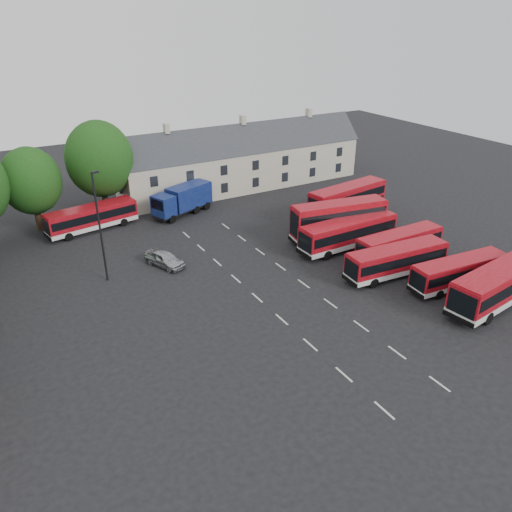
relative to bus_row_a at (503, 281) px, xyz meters
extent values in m
plane|color=black|center=(-17.72, 9.13, -2.08)|extent=(140.00, 140.00, 0.00)
cube|color=beige|center=(-17.72, -4.87, -2.08)|extent=(0.15, 1.80, 0.01)
cube|color=beige|center=(-17.72, -0.87, -2.08)|extent=(0.15, 1.80, 0.01)
cube|color=beige|center=(-17.72, 3.13, -2.08)|extent=(0.15, 1.80, 0.01)
cube|color=beige|center=(-17.72, 7.13, -2.08)|extent=(0.15, 1.80, 0.01)
cube|color=beige|center=(-17.72, 11.13, -2.08)|extent=(0.15, 1.80, 0.01)
cube|color=beige|center=(-17.72, 15.13, -2.08)|extent=(0.15, 1.80, 0.01)
cube|color=beige|center=(-17.72, 19.13, -2.08)|extent=(0.15, 1.80, 0.01)
cube|color=beige|center=(-17.72, 23.13, -2.08)|extent=(0.15, 1.80, 0.01)
cube|color=beige|center=(-17.72, 27.13, -2.08)|extent=(0.15, 1.80, 0.01)
cube|color=beige|center=(-12.72, -4.87, -2.08)|extent=(0.15, 1.80, 0.01)
cube|color=beige|center=(-12.72, -0.87, -2.08)|extent=(0.15, 1.80, 0.01)
cube|color=beige|center=(-12.72, 3.13, -2.08)|extent=(0.15, 1.80, 0.01)
cube|color=beige|center=(-12.72, 7.13, -2.08)|extent=(0.15, 1.80, 0.01)
cube|color=beige|center=(-12.72, 11.13, -2.08)|extent=(0.15, 1.80, 0.01)
cube|color=beige|center=(-12.72, 15.13, -2.08)|extent=(0.15, 1.80, 0.01)
cube|color=beige|center=(-12.72, 19.13, -2.08)|extent=(0.15, 1.80, 0.01)
cube|color=beige|center=(-12.72, 23.13, -2.08)|extent=(0.15, 1.80, 0.01)
cube|color=beige|center=(-12.72, 27.13, -2.08)|extent=(0.15, 1.80, 0.01)
cylinder|color=black|center=(-31.72, 37.13, -0.33)|extent=(0.70, 0.70, 3.50)
ellipsoid|color=#183A10|center=(-31.72, 37.13, 3.73)|extent=(6.60, 6.60, 7.59)
cylinder|color=black|center=(-23.72, 38.13, 0.02)|extent=(0.70, 0.70, 4.20)
ellipsoid|color=#183A10|center=(-23.72, 38.13, 4.89)|extent=(7.92, 7.92, 9.11)
cube|color=beige|center=(-3.72, 39.13, 0.67)|extent=(35.00, 7.00, 5.50)
cube|color=#2D3035|center=(-3.72, 39.13, 3.42)|extent=(35.70, 7.13, 7.13)
cube|color=beige|center=(-14.72, 39.13, 7.38)|extent=(0.60, 0.90, 1.20)
cube|color=beige|center=(-3.72, 39.13, 7.38)|extent=(0.60, 0.90, 1.20)
cube|color=beige|center=(7.28, 39.13, 7.38)|extent=(0.60, 0.90, 1.20)
cube|color=silver|center=(0.00, 0.00, -1.22)|extent=(12.50, 4.26, 0.61)
cube|color=maroon|center=(0.00, 0.00, 0.17)|extent=(12.50, 4.26, 2.17)
cube|color=black|center=(0.00, 0.00, 0.23)|extent=(12.02, 4.26, 1.06)
cube|color=maroon|center=(0.00, 0.00, 1.32)|extent=(12.25, 4.12, 0.13)
cylinder|color=black|center=(-3.74, -1.73, -1.53)|extent=(1.14, 0.45, 1.11)
cylinder|color=black|center=(3.74, 1.73, -1.53)|extent=(1.14, 0.45, 1.11)
cube|color=silver|center=(-0.84, 3.70, -1.40)|extent=(9.90, 3.10, 0.49)
cube|color=maroon|center=(-0.84, 3.70, -0.29)|extent=(9.90, 3.10, 1.73)
cube|color=black|center=(-0.84, 3.70, -0.25)|extent=(9.51, 3.12, 0.84)
cube|color=maroon|center=(-0.84, 3.70, 0.62)|extent=(9.69, 2.99, 0.11)
cylinder|color=black|center=(-4.04, 2.99, -1.64)|extent=(0.90, 0.33, 0.88)
cylinder|color=black|center=(2.35, 4.41, -1.64)|extent=(0.90, 0.33, 0.88)
cube|color=silver|center=(-4.23, 8.16, -1.35)|extent=(10.53, 3.20, 0.52)
cube|color=maroon|center=(-4.23, 8.16, -0.17)|extent=(10.53, 3.20, 1.84)
cube|color=black|center=(-4.23, 8.16, -0.13)|extent=(10.12, 3.22, 0.90)
cube|color=maroon|center=(-4.23, 8.16, 0.79)|extent=(10.31, 3.09, 0.11)
cylinder|color=black|center=(-7.62, 7.37, -1.61)|extent=(0.96, 0.34, 0.94)
cylinder|color=black|center=(-0.83, 8.95, -1.61)|extent=(0.96, 0.34, 0.94)
cube|color=silver|center=(-1.15, 10.89, -1.39)|extent=(9.85, 2.24, 0.49)
cube|color=maroon|center=(-1.15, 10.89, -0.27)|extent=(9.85, 2.24, 1.75)
cube|color=black|center=(-1.15, 10.89, -0.23)|extent=(9.45, 2.30, 0.85)
cube|color=maroon|center=(-1.15, 10.89, 0.65)|extent=(9.65, 2.15, 0.11)
cylinder|color=black|center=(-4.30, 9.89, -1.63)|extent=(0.90, 0.25, 0.89)
cylinder|color=black|center=(2.00, 11.90, -1.63)|extent=(0.90, 0.25, 0.89)
cube|color=silver|center=(-4.20, 15.28, -1.29)|extent=(11.33, 2.73, 0.56)
cube|color=maroon|center=(-4.20, 15.28, 0.00)|extent=(11.33, 2.73, 2.00)
cube|color=black|center=(-4.20, 15.28, 0.05)|extent=(10.88, 2.79, 0.98)
cube|color=maroon|center=(-4.20, 15.28, 1.05)|extent=(11.10, 2.63, 0.12)
cylinder|color=black|center=(-7.80, 14.07, -1.57)|extent=(1.03, 0.30, 1.03)
cylinder|color=black|center=(-0.61, 16.50, -1.57)|extent=(1.03, 0.30, 1.03)
cube|color=silver|center=(-3.77, 17.50, -1.33)|extent=(10.87, 4.17, 0.53)
cube|color=maroon|center=(-3.77, 17.50, 0.55)|extent=(10.87, 4.17, 3.23)
cube|color=black|center=(-3.77, 17.50, -0.08)|extent=(10.46, 4.16, 0.92)
cube|color=maroon|center=(-3.77, 17.50, 2.21)|extent=(10.64, 4.04, 0.12)
cylinder|color=black|center=(-7.30, 17.00, -1.60)|extent=(1.00, 0.43, 0.96)
cylinder|color=black|center=(-0.23, 18.00, -1.60)|extent=(1.00, 0.43, 0.96)
cube|color=black|center=(-3.77, 17.50, 1.17)|extent=(10.46, 4.16, 0.92)
cube|color=silver|center=(0.55, 21.34, -1.32)|extent=(11.04, 3.96, 0.54)
cube|color=maroon|center=(0.55, 21.34, 0.59)|extent=(11.04, 3.96, 3.29)
cube|color=black|center=(0.55, 21.34, -0.04)|extent=(10.62, 3.96, 0.93)
cube|color=maroon|center=(0.55, 21.34, 2.29)|extent=(10.82, 3.84, 0.12)
cylinder|color=black|center=(-2.71, 19.75, -1.59)|extent=(1.01, 0.41, 0.98)
cylinder|color=black|center=(3.82, 22.93, -1.59)|extent=(1.01, 0.41, 0.98)
cube|color=black|center=(0.55, 21.34, 1.23)|extent=(10.62, 3.96, 0.93)
cube|color=silver|center=(-26.45, 33.70, -1.36)|extent=(10.53, 4.06, 0.51)
cube|color=maroon|center=(-26.45, 33.70, -0.19)|extent=(10.53, 4.06, 1.82)
cube|color=black|center=(-26.45, 33.70, -0.14)|extent=(10.14, 4.05, 0.89)
cube|color=maroon|center=(-26.45, 33.70, 0.77)|extent=(10.31, 3.93, 0.11)
cylinder|color=black|center=(-29.51, 32.09, -1.61)|extent=(0.97, 0.42, 0.93)
cylinder|color=black|center=(-23.39, 35.30, -1.61)|extent=(0.97, 0.42, 0.93)
cube|color=black|center=(-15.52, 33.25, -1.43)|extent=(8.25, 4.82, 0.30)
cube|color=navy|center=(-18.33, 32.19, -0.08)|extent=(2.76, 3.05, 2.40)
cube|color=black|center=(-19.22, 31.86, 0.28)|extent=(0.84, 2.03, 1.20)
cube|color=navy|center=(-14.44, 33.66, 0.07)|extent=(6.22, 4.36, 2.70)
cylinder|color=black|center=(-17.75, 31.20, -1.58)|extent=(1.04, 0.62, 1.00)
cylinder|color=black|center=(-13.07, 35.38, -1.58)|extent=(1.04, 0.62, 1.00)
imported|color=#AEB0B6|center=(-22.51, 21.08, -1.31)|extent=(3.38, 4.87, 1.54)
cylinder|color=black|center=(-28.27, 21.01, 3.11)|extent=(0.19, 0.19, 10.38)
cube|color=black|center=(-27.97, 21.08, 8.30)|extent=(0.67, 0.41, 0.19)
camera|label=1|loc=(-36.79, -21.58, 20.57)|focal=35.00mm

